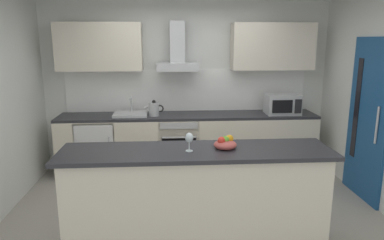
{
  "coord_description": "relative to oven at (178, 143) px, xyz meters",
  "views": [
    {
      "loc": [
        -0.31,
        -3.87,
        2.02
      ],
      "look_at": [
        -0.01,
        0.39,
        1.05
      ],
      "focal_mm": 33.37,
      "sensor_mm": 36.0,
      "label": 1
    }
  ],
  "objects": [
    {
      "name": "ground",
      "position": [
        0.15,
        -1.41,
        -0.47
      ],
      "size": [
        5.44,
        4.51,
        0.02
      ],
      "primitive_type": "cube",
      "color": "gray"
    },
    {
      "name": "wall_back",
      "position": [
        0.15,
        0.41,
        0.84
      ],
      "size": [
        5.44,
        0.12,
        2.6
      ],
      "primitive_type": "cube",
      "color": "silver",
      "rests_on": "ground"
    },
    {
      "name": "backsplash_tile",
      "position": [
        0.15,
        0.33,
        0.77
      ],
      "size": [
        3.77,
        0.02,
        0.66
      ],
      "primitive_type": "cube",
      "color": "white"
    },
    {
      "name": "counter_back",
      "position": [
        0.15,
        0.03,
        -0.01
      ],
      "size": [
        3.9,
        0.6,
        0.9
      ],
      "color": "beige",
      "rests_on": "ground"
    },
    {
      "name": "counter_island",
      "position": [
        0.11,
        -2.05,
        0.04
      ],
      "size": [
        2.59,
        0.64,
        1.0
      ],
      "color": "beige",
      "rests_on": "ground"
    },
    {
      "name": "upper_cabinets",
      "position": [
        0.15,
        0.18,
        1.45
      ],
      "size": [
        3.85,
        0.32,
        0.7
      ],
      "color": "beige"
    },
    {
      "name": "side_door",
      "position": [
        2.35,
        -1.06,
        0.57
      ],
      "size": [
        0.08,
        0.85,
        2.05
      ],
      "color": "navy",
      "rests_on": "ground"
    },
    {
      "name": "oven",
      "position": [
        0.0,
        0.0,
        0.0
      ],
      "size": [
        0.6,
        0.62,
        0.8
      ],
      "color": "slate",
      "rests_on": "ground"
    },
    {
      "name": "refrigerator",
      "position": [
        -1.22,
        -0.0,
        -0.03
      ],
      "size": [
        0.58,
        0.6,
        0.85
      ],
      "color": "white",
      "rests_on": "ground"
    },
    {
      "name": "microwave",
      "position": [
        1.59,
        -0.03,
        0.59
      ],
      "size": [
        0.5,
        0.38,
        0.3
      ],
      "color": "#B7BABC",
      "rests_on": "counter_back"
    },
    {
      "name": "sink",
      "position": [
        -0.71,
        0.01,
        0.47
      ],
      "size": [
        0.5,
        0.4,
        0.26
      ],
      "color": "silver",
      "rests_on": "counter_back"
    },
    {
      "name": "kettle",
      "position": [
        -0.36,
        -0.03,
        0.55
      ],
      "size": [
        0.29,
        0.15,
        0.24
      ],
      "color": "#B7BABC",
      "rests_on": "counter_back"
    },
    {
      "name": "range_hood",
      "position": [
        0.0,
        0.13,
        1.33
      ],
      "size": [
        0.62,
        0.45,
        0.72
      ],
      "color": "#B7BABC"
    },
    {
      "name": "wine_glass",
      "position": [
        0.04,
        -2.09,
        0.66
      ],
      "size": [
        0.08,
        0.08,
        0.18
      ],
      "color": "silver",
      "rests_on": "counter_island"
    },
    {
      "name": "fruit_bowl",
      "position": [
        0.39,
        -2.03,
        0.58
      ],
      "size": [
        0.22,
        0.22,
        0.13
      ],
      "color": "#B24C47",
      "rests_on": "counter_island"
    }
  ]
}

